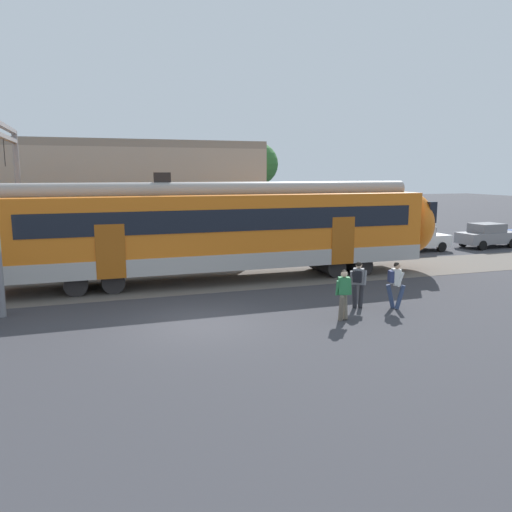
# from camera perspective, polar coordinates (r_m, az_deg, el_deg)

# --- Properties ---
(ground_plane) EXTENTS (160.00, 160.00, 0.00)m
(ground_plane) POSITION_cam_1_polar(r_m,az_deg,el_deg) (15.97, -6.46, -7.75)
(ground_plane) COLOR #38383D
(commuter_train) EXTENTS (38.05, 3.07, 4.73)m
(commuter_train) POSITION_cam_1_polar(r_m,az_deg,el_deg) (21.37, -26.11, 1.90)
(commuter_train) COLOR #B2ADA8
(commuter_train) RESTS_ON ground
(pedestrian_green) EXTENTS (0.63, 0.60, 1.67)m
(pedestrian_green) POSITION_cam_1_polar(r_m,az_deg,el_deg) (16.31, 9.97, -3.86)
(pedestrian_green) COLOR #6B6051
(pedestrian_green) RESTS_ON ground
(pedestrian_grey) EXTENTS (0.67, 0.52, 1.67)m
(pedestrian_grey) POSITION_cam_1_polar(r_m,az_deg,el_deg) (17.83, 11.60, -2.77)
(pedestrian_grey) COLOR #28282D
(pedestrian_grey) RESTS_ON ground
(pedestrian_white) EXTENTS (0.61, 0.61, 1.67)m
(pedestrian_white) POSITION_cam_1_polar(r_m,az_deg,el_deg) (18.06, 15.64, -2.77)
(pedestrian_white) COLOR navy
(pedestrian_white) RESTS_ON ground
(parked_car_white) EXTENTS (4.06, 1.88, 1.54)m
(parked_car_white) POSITION_cam_1_polar(r_m,az_deg,el_deg) (31.80, 17.85, 1.93)
(parked_car_white) COLOR silver
(parked_car_white) RESTS_ON ground
(parked_car_grey) EXTENTS (4.09, 1.93, 1.54)m
(parked_car_grey) POSITION_cam_1_polar(r_m,az_deg,el_deg) (35.08, 24.96, 2.17)
(parked_car_grey) COLOR gray
(parked_car_grey) RESTS_ON ground
(catenary_gantry) EXTENTS (0.24, 6.64, 6.53)m
(catenary_gantry) POSITION_cam_1_polar(r_m,az_deg,el_deg) (21.24, -26.59, 7.41)
(catenary_gantry) COLOR gray
(catenary_gantry) RESTS_ON ground
(background_building) EXTENTS (17.33, 5.00, 9.20)m
(background_building) POSITION_cam_1_polar(r_m,az_deg,el_deg) (28.72, -17.19, 6.06)
(background_building) COLOR gray
(background_building) RESTS_ON ground
(street_tree_right) EXTENTS (3.01, 3.01, 6.84)m
(street_tree_right) POSITION_cam_1_polar(r_m,az_deg,el_deg) (35.94, 0.11, 10.40)
(street_tree_right) COLOR brown
(street_tree_right) RESTS_ON ground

